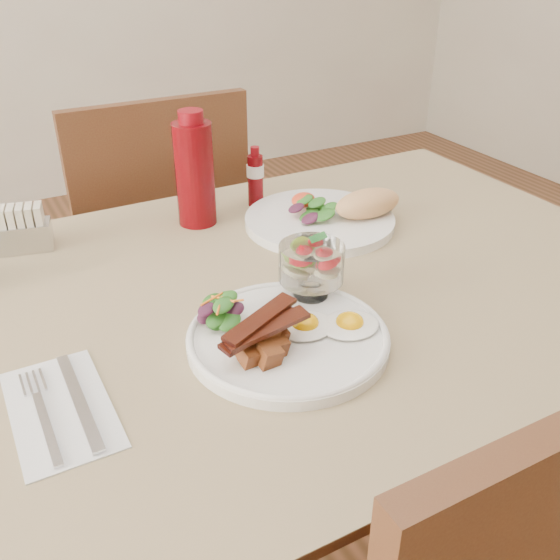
{
  "coord_description": "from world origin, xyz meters",
  "views": [
    {
      "loc": [
        -0.4,
        -0.76,
        1.26
      ],
      "look_at": [
        -0.04,
        -0.08,
        0.82
      ],
      "focal_mm": 40.0,
      "sensor_mm": 36.0,
      "label": 1
    }
  ],
  "objects_px": {
    "chair_far": "(156,248)",
    "fruit_cup": "(311,263)",
    "second_plate": "(331,215)",
    "table": "(276,333)",
    "sugar_caddy": "(24,231)",
    "main_plate": "(288,339)",
    "ketchup_bottle": "(195,172)",
    "hot_sauce_bottle": "(255,177)"
  },
  "relations": [
    {
      "from": "main_plate",
      "to": "second_plate",
      "type": "distance_m",
      "value": 0.4
    },
    {
      "from": "main_plate",
      "to": "sugar_caddy",
      "type": "height_order",
      "value": "sugar_caddy"
    },
    {
      "from": "table",
      "to": "main_plate",
      "type": "distance_m",
      "value": 0.18
    },
    {
      "from": "main_plate",
      "to": "fruit_cup",
      "type": "distance_m",
      "value": 0.13
    },
    {
      "from": "main_plate",
      "to": "second_plate",
      "type": "bearing_deg",
      "value": 49.2
    },
    {
      "from": "second_plate",
      "to": "sugar_caddy",
      "type": "bearing_deg",
      "value": 162.42
    },
    {
      "from": "table",
      "to": "ketchup_bottle",
      "type": "distance_m",
      "value": 0.35
    },
    {
      "from": "fruit_cup",
      "to": "ketchup_bottle",
      "type": "xyz_separation_m",
      "value": [
        -0.04,
        0.36,
        0.03
      ]
    },
    {
      "from": "table",
      "to": "main_plate",
      "type": "bearing_deg",
      "value": -111.73
    },
    {
      "from": "main_plate",
      "to": "table",
      "type": "bearing_deg",
      "value": 68.27
    },
    {
      "from": "chair_far",
      "to": "fruit_cup",
      "type": "bearing_deg",
      "value": -88.13
    },
    {
      "from": "table",
      "to": "fruit_cup",
      "type": "xyz_separation_m",
      "value": [
        0.02,
        -0.07,
        0.16
      ]
    },
    {
      "from": "table",
      "to": "fruit_cup",
      "type": "distance_m",
      "value": 0.17
    },
    {
      "from": "fruit_cup",
      "to": "hot_sauce_bottle",
      "type": "distance_m",
      "value": 0.4
    },
    {
      "from": "table",
      "to": "hot_sauce_bottle",
      "type": "distance_m",
      "value": 0.37
    },
    {
      "from": "fruit_cup",
      "to": "second_plate",
      "type": "distance_m",
      "value": 0.3
    },
    {
      "from": "table",
      "to": "main_plate",
      "type": "relative_size",
      "value": 4.75
    },
    {
      "from": "table",
      "to": "ketchup_bottle",
      "type": "height_order",
      "value": "ketchup_bottle"
    },
    {
      "from": "table",
      "to": "main_plate",
      "type": "height_order",
      "value": "main_plate"
    },
    {
      "from": "fruit_cup",
      "to": "hot_sauce_bottle",
      "type": "height_order",
      "value": "hot_sauce_bottle"
    },
    {
      "from": "chair_far",
      "to": "main_plate",
      "type": "height_order",
      "value": "chair_far"
    },
    {
      "from": "fruit_cup",
      "to": "ketchup_bottle",
      "type": "bearing_deg",
      "value": 96.24
    },
    {
      "from": "hot_sauce_bottle",
      "to": "table",
      "type": "bearing_deg",
      "value": -111.02
    },
    {
      "from": "table",
      "to": "sugar_caddy",
      "type": "xyz_separation_m",
      "value": [
        -0.33,
        0.33,
        0.12
      ]
    },
    {
      "from": "main_plate",
      "to": "ketchup_bottle",
      "type": "bearing_deg",
      "value": 84.62
    },
    {
      "from": "table",
      "to": "chair_far",
      "type": "height_order",
      "value": "chair_far"
    },
    {
      "from": "chair_far",
      "to": "second_plate",
      "type": "height_order",
      "value": "chair_far"
    },
    {
      "from": "table",
      "to": "main_plate",
      "type": "xyz_separation_m",
      "value": [
        -0.06,
        -0.14,
        0.1
      ]
    },
    {
      "from": "main_plate",
      "to": "chair_far",
      "type": "bearing_deg",
      "value": 85.99
    },
    {
      "from": "sugar_caddy",
      "to": "chair_far",
      "type": "bearing_deg",
      "value": 59.02
    },
    {
      "from": "sugar_caddy",
      "to": "second_plate",
      "type": "bearing_deg",
      "value": -4.16
    },
    {
      "from": "fruit_cup",
      "to": "second_plate",
      "type": "relative_size",
      "value": 0.33
    },
    {
      "from": "second_plate",
      "to": "ketchup_bottle",
      "type": "relative_size",
      "value": 1.36
    },
    {
      "from": "chair_far",
      "to": "sugar_caddy",
      "type": "bearing_deg",
      "value": -134.41
    },
    {
      "from": "chair_far",
      "to": "fruit_cup",
      "type": "xyz_separation_m",
      "value": [
        0.02,
        -0.73,
        0.3
      ]
    },
    {
      "from": "main_plate",
      "to": "second_plate",
      "type": "height_order",
      "value": "second_plate"
    },
    {
      "from": "fruit_cup",
      "to": "ketchup_bottle",
      "type": "height_order",
      "value": "ketchup_bottle"
    },
    {
      "from": "main_plate",
      "to": "hot_sauce_bottle",
      "type": "height_order",
      "value": "hot_sauce_bottle"
    },
    {
      "from": "sugar_caddy",
      "to": "hot_sauce_bottle",
      "type": "bearing_deg",
      "value": 11.61
    },
    {
      "from": "hot_sauce_bottle",
      "to": "fruit_cup",
      "type": "bearing_deg",
      "value": -104.28
    },
    {
      "from": "second_plate",
      "to": "ketchup_bottle",
      "type": "bearing_deg",
      "value": 149.3
    },
    {
      "from": "table",
      "to": "second_plate",
      "type": "bearing_deg",
      "value": 38.23
    }
  ]
}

